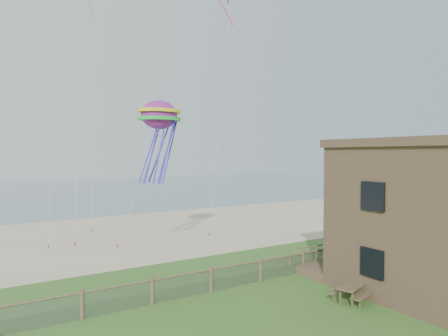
{
  "coord_description": "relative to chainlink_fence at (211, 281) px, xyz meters",
  "views": [
    {
      "loc": [
        -9.59,
        -10.46,
        6.68
      ],
      "look_at": [
        2.0,
        8.0,
        5.91
      ],
      "focal_mm": 32.0,
      "sensor_mm": 36.0,
      "label": 1
    }
  ],
  "objects": [
    {
      "name": "kite_red",
      "position": [
        6.03,
        7.51,
        16.77
      ],
      "size": [
        1.95,
        1.73,
        2.41
      ],
      "primitive_type": null,
      "rotation": [
        0.44,
        0.0,
        1.07
      ],
      "color": "#CE2442"
    },
    {
      "name": "motel_deck",
      "position": [
        13.0,
        -1.0,
        -0.3
      ],
      "size": [
        15.0,
        2.0,
        0.5
      ],
      "primitive_type": "cube",
      "color": "brown",
      "rests_on": "ground"
    },
    {
      "name": "chainlink_fence",
      "position": [
        0.0,
        0.0,
        0.0
      ],
      "size": [
        36.2,
        0.2,
        1.25
      ],
      "primitive_type": null,
      "color": "brown",
      "rests_on": "ground"
    },
    {
      "name": "ocean",
      "position": [
        0.0,
        60.0,
        -0.55
      ],
      "size": [
        160.0,
        68.0,
        0.02
      ],
      "primitive_type": "cube",
      "color": "slate",
      "rests_on": "ground"
    },
    {
      "name": "picnic_table",
      "position": [
        4.95,
        -4.4,
        -0.13
      ],
      "size": [
        2.35,
        2.03,
        0.84
      ],
      "primitive_type": null,
      "rotation": [
        0.0,
        0.0,
        0.3
      ],
      "color": "brown",
      "rests_on": "ground"
    },
    {
      "name": "sand_beach",
      "position": [
        0.0,
        16.0,
        -0.55
      ],
      "size": [
        72.0,
        20.0,
        0.02
      ],
      "primitive_type": "cube",
      "color": "tan",
      "rests_on": "ground"
    },
    {
      "name": "octopus_kite",
      "position": [
        0.99,
        8.52,
        7.16
      ],
      "size": [
        3.47,
        2.87,
        6.17
      ],
      "primitive_type": null,
      "rotation": [
        0.0,
        0.0,
        -0.28
      ],
      "color": "red"
    }
  ]
}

